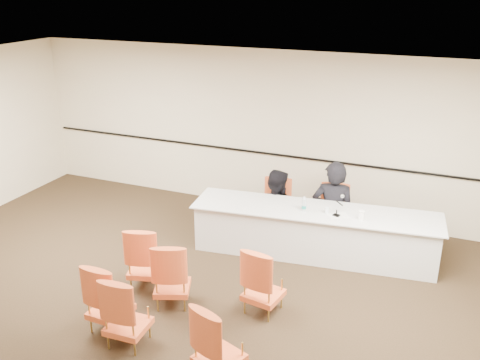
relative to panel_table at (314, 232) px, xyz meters
name	(u,v)px	position (x,y,z in m)	size (l,w,h in m)	color
floor	(175,325)	(-1.13, -2.51, -0.39)	(10.00, 10.00, 0.00)	black
ceiling	(163,93)	(-1.13, -2.51, 2.61)	(10.00, 10.00, 0.00)	silver
wall_back	(278,133)	(-1.13, 1.49, 1.11)	(10.00, 0.04, 3.00)	beige
wall_rail	(277,155)	(-1.13, 1.45, 0.71)	(9.80, 0.04, 0.03)	black
panel_table	(314,232)	(0.00, 0.00, 0.00)	(3.86, 0.89, 0.77)	silver
panelist_main	(333,217)	(0.15, 0.59, 0.04)	(0.72, 0.47, 1.97)	black
panelist_main_chair	(333,214)	(0.15, 0.59, 0.09)	(0.50, 0.50, 0.95)	#D34925
panelist_second	(275,215)	(-0.82, 0.48, -0.04)	(0.80, 0.62, 1.65)	black
panelist_second_chair	(275,208)	(-0.82, 0.48, 0.09)	(0.50, 0.50, 0.95)	#D34925
papers	(338,215)	(0.37, -0.07, 0.39)	(0.30, 0.22, 0.00)	white
microphone	(337,207)	(0.35, -0.09, 0.54)	(0.11, 0.22, 0.30)	black
water_bottle	(304,204)	(-0.16, -0.10, 0.50)	(0.07, 0.07, 0.24)	#198A7F
drinking_glass	(327,210)	(0.19, -0.05, 0.44)	(0.06, 0.06, 0.10)	white
coffee_cup	(361,215)	(0.72, -0.08, 0.46)	(0.09, 0.09, 0.14)	white
aud_chair_front_left	(145,256)	(-1.97, -1.82, 0.09)	(0.50, 0.50, 0.95)	#D34925
aud_chair_front_mid	(172,273)	(-1.39, -2.08, 0.09)	(0.50, 0.50, 0.95)	#D34925
aud_chair_front_right	(264,280)	(-0.20, -1.77, 0.09)	(0.50, 0.50, 0.95)	#D34925
aud_chair_back_left	(109,296)	(-1.84, -2.86, 0.09)	(0.50, 0.50, 0.95)	#D34925
aud_chair_back_mid	(127,310)	(-1.47, -3.03, 0.09)	(0.50, 0.50, 0.95)	#D34925
aud_chair_back_right	(219,341)	(-0.21, -3.14, 0.09)	(0.50, 0.50, 0.95)	#D34925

